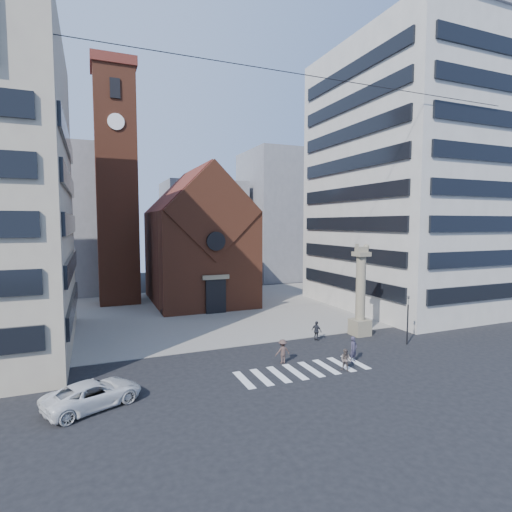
{
  "coord_description": "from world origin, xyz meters",
  "views": [
    {
      "loc": [
        -13.23,
        -27.48,
        10.57
      ],
      "look_at": [
        1.43,
        8.0,
        7.4
      ],
      "focal_mm": 28.0,
      "sensor_mm": 36.0,
      "label": 1
    }
  ],
  "objects_px": {
    "white_car": "(93,394)",
    "pedestrian_0": "(353,349)",
    "pedestrian_2": "(317,331)",
    "traffic_light": "(408,319)",
    "lion_column": "(360,299)",
    "pedestrian_1": "(346,360)",
    "scooter_0": "(163,312)"
  },
  "relations": [
    {
      "from": "white_car",
      "to": "pedestrian_2",
      "type": "xyz_separation_m",
      "value": [
        18.69,
        6.39,
        0.13
      ]
    },
    {
      "from": "pedestrian_0",
      "to": "pedestrian_1",
      "type": "height_order",
      "value": "pedestrian_0"
    },
    {
      "from": "pedestrian_2",
      "to": "lion_column",
      "type": "bearing_deg",
      "value": -112.51
    },
    {
      "from": "pedestrian_0",
      "to": "pedestrian_2",
      "type": "height_order",
      "value": "pedestrian_0"
    },
    {
      "from": "pedestrian_0",
      "to": "traffic_light",
      "type": "bearing_deg",
      "value": -3.58
    },
    {
      "from": "lion_column",
      "to": "pedestrian_1",
      "type": "xyz_separation_m",
      "value": [
        -6.68,
        -7.24,
        -2.65
      ]
    },
    {
      "from": "lion_column",
      "to": "pedestrian_0",
      "type": "distance_m",
      "value": 8.11
    },
    {
      "from": "pedestrian_0",
      "to": "scooter_0",
      "type": "xyz_separation_m",
      "value": [
        -10.93,
        20.9,
        -0.5
      ]
    },
    {
      "from": "pedestrian_1",
      "to": "scooter_0",
      "type": "xyz_separation_m",
      "value": [
        -9.27,
        22.28,
        -0.32
      ]
    },
    {
      "from": "traffic_light",
      "to": "pedestrian_0",
      "type": "bearing_deg",
      "value": -165.07
    },
    {
      "from": "white_car",
      "to": "scooter_0",
      "type": "distance_m",
      "value": 22.69
    },
    {
      "from": "traffic_light",
      "to": "pedestrian_1",
      "type": "distance_m",
      "value": 9.38
    },
    {
      "from": "white_car",
      "to": "pedestrian_1",
      "type": "relative_size",
      "value": 3.4
    },
    {
      "from": "traffic_light",
      "to": "white_car",
      "type": "relative_size",
      "value": 0.79
    },
    {
      "from": "pedestrian_0",
      "to": "pedestrian_1",
      "type": "xyz_separation_m",
      "value": [
        -1.66,
        -1.37,
        -0.18
      ]
    },
    {
      "from": "lion_column",
      "to": "scooter_0",
      "type": "xyz_separation_m",
      "value": [
        -15.95,
        15.03,
        -2.97
      ]
    },
    {
      "from": "pedestrian_1",
      "to": "pedestrian_2",
      "type": "relative_size",
      "value": 0.91
    },
    {
      "from": "pedestrian_0",
      "to": "lion_column",
      "type": "bearing_deg",
      "value": 30.92
    },
    {
      "from": "traffic_light",
      "to": "white_car",
      "type": "height_order",
      "value": "traffic_light"
    },
    {
      "from": "lion_column",
      "to": "scooter_0",
      "type": "height_order",
      "value": "lion_column"
    },
    {
      "from": "pedestrian_1",
      "to": "scooter_0",
      "type": "bearing_deg",
      "value": 167.13
    },
    {
      "from": "white_car",
      "to": "pedestrian_0",
      "type": "relative_size",
      "value": 2.78
    },
    {
      "from": "traffic_light",
      "to": "pedestrian_0",
      "type": "xyz_separation_m",
      "value": [
        -7.02,
        -1.87,
        -1.3
      ]
    },
    {
      "from": "pedestrian_2",
      "to": "traffic_light",
      "type": "bearing_deg",
      "value": -143.26
    },
    {
      "from": "traffic_light",
      "to": "pedestrian_1",
      "type": "relative_size",
      "value": 2.67
    },
    {
      "from": "scooter_0",
      "to": "pedestrian_1",
      "type": "bearing_deg",
      "value": -75.04
    },
    {
      "from": "traffic_light",
      "to": "scooter_0",
      "type": "relative_size",
      "value": 2.59
    },
    {
      "from": "scooter_0",
      "to": "pedestrian_2",
      "type": "bearing_deg",
      "value": -60.9
    },
    {
      "from": "pedestrian_1",
      "to": "scooter_0",
      "type": "distance_m",
      "value": 24.13
    },
    {
      "from": "pedestrian_2",
      "to": "scooter_0",
      "type": "height_order",
      "value": "pedestrian_2"
    },
    {
      "from": "white_car",
      "to": "scooter_0",
      "type": "xyz_separation_m",
      "value": [
        7.47,
        21.42,
        -0.27
      ]
    },
    {
      "from": "pedestrian_2",
      "to": "pedestrian_0",
      "type": "bearing_deg",
      "value": 154.63
    }
  ]
}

